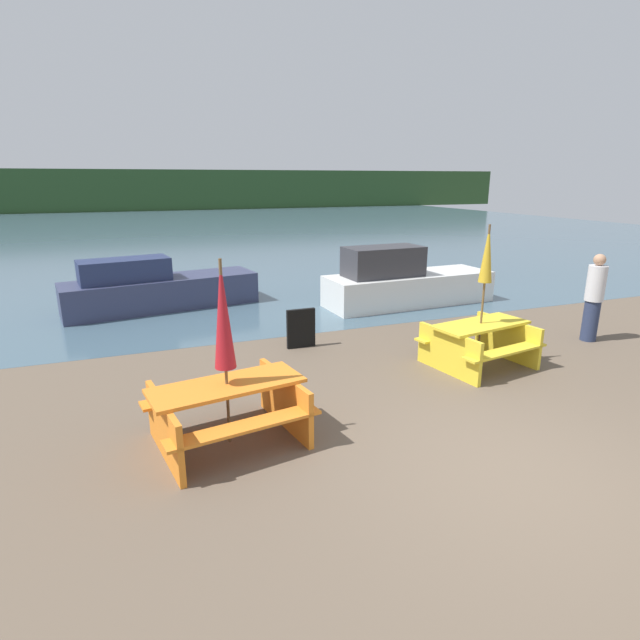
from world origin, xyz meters
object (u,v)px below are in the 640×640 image
(picnic_table_yellow, at_px, (479,340))
(boat, at_px, (403,283))
(umbrella_crimson, at_px, (223,316))
(picnic_table_orange, at_px, (228,406))
(person, at_px, (594,298))
(signboard, at_px, (301,328))
(umbrella_gold, at_px, (487,257))
(boat_second, at_px, (156,289))

(picnic_table_yellow, distance_m, boat, 4.39)
(umbrella_crimson, height_order, boat, umbrella_crimson)
(picnic_table_orange, bearing_deg, person, 10.63)
(picnic_table_yellow, height_order, signboard, picnic_table_yellow)
(person, bearing_deg, picnic_table_orange, -169.37)
(umbrella_crimson, distance_m, umbrella_gold, 4.62)
(picnic_table_yellow, height_order, boat_second, boat_second)
(umbrella_crimson, xyz_separation_m, umbrella_gold, (4.49, 1.04, 0.29))
(picnic_table_orange, xyz_separation_m, picnic_table_yellow, (4.49, 1.04, -0.01))
(signboard, bearing_deg, boat_second, 120.13)
(boat, relative_size, person, 2.56)
(boat, bearing_deg, umbrella_crimson, -138.41)
(umbrella_gold, bearing_deg, picnic_table_yellow, -63.43)
(picnic_table_orange, relative_size, picnic_table_yellow, 1.06)
(umbrella_crimson, bearing_deg, boat, 44.05)
(person, relative_size, signboard, 2.30)
(picnic_table_yellow, height_order, umbrella_crimson, umbrella_crimson)
(picnic_table_orange, distance_m, umbrella_gold, 4.82)
(boat, bearing_deg, person, -66.05)
(umbrella_gold, xyz_separation_m, boat_second, (-4.89, 6.06, -1.39))
(picnic_table_yellow, height_order, umbrella_gold, umbrella_gold)
(boat, relative_size, boat_second, 0.93)
(boat, height_order, person, person)
(picnic_table_orange, distance_m, boat_second, 7.12)
(boat, bearing_deg, umbrella_gold, -105.66)
(umbrella_crimson, height_order, umbrella_gold, umbrella_gold)
(umbrella_crimson, distance_m, boat, 7.72)
(umbrella_crimson, distance_m, boat_second, 7.20)
(picnic_table_orange, relative_size, boat, 0.45)
(picnic_table_yellow, bearing_deg, boat, 76.80)
(umbrella_crimson, height_order, person, umbrella_crimson)
(boat_second, bearing_deg, signboard, -69.50)
(picnic_table_orange, distance_m, umbrella_crimson, 1.13)
(umbrella_gold, relative_size, boat_second, 0.51)
(picnic_table_yellow, xyz_separation_m, boat, (1.00, 4.27, 0.10))
(picnic_table_yellow, distance_m, boat_second, 7.79)
(umbrella_gold, height_order, boat_second, umbrella_gold)
(signboard, bearing_deg, picnic_table_yellow, -38.31)
(umbrella_gold, distance_m, boat, 4.59)
(umbrella_gold, bearing_deg, boat_second, 128.87)
(picnic_table_orange, height_order, umbrella_crimson, umbrella_crimson)
(person, bearing_deg, boat_second, 143.92)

